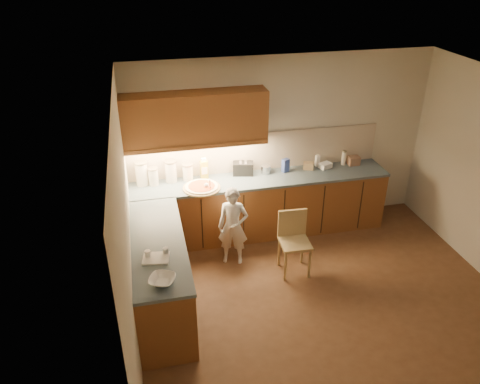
{
  "coord_description": "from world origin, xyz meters",
  "views": [
    {
      "loc": [
        -2.01,
        -4.13,
        3.93
      ],
      "look_at": [
        -0.8,
        1.2,
        1.0
      ],
      "focal_mm": 35.0,
      "sensor_mm": 36.0,
      "label": 1
    }
  ],
  "objects_px": {
    "wooden_chair": "(294,237)",
    "oil_jug": "(204,169)",
    "pizza_on_board": "(202,187)",
    "toaster": "(243,168)",
    "child": "(233,226)"
  },
  "relations": [
    {
      "from": "wooden_chair",
      "to": "oil_jug",
      "type": "distance_m",
      "value": 1.62
    },
    {
      "from": "pizza_on_board",
      "to": "oil_jug",
      "type": "relative_size",
      "value": 1.67
    },
    {
      "from": "toaster",
      "to": "pizza_on_board",
      "type": "bearing_deg",
      "value": -141.59
    },
    {
      "from": "pizza_on_board",
      "to": "oil_jug",
      "type": "bearing_deg",
      "value": 74.86
    },
    {
      "from": "pizza_on_board",
      "to": "oil_jug",
      "type": "distance_m",
      "value": 0.35
    },
    {
      "from": "wooden_chair",
      "to": "toaster",
      "type": "xyz_separation_m",
      "value": [
        -0.42,
        1.15,
        0.52
      ]
    },
    {
      "from": "oil_jug",
      "to": "toaster",
      "type": "height_order",
      "value": "oil_jug"
    },
    {
      "from": "child",
      "to": "oil_jug",
      "type": "distance_m",
      "value": 0.99
    },
    {
      "from": "wooden_chair",
      "to": "pizza_on_board",
      "type": "bearing_deg",
      "value": 144.8
    },
    {
      "from": "child",
      "to": "wooden_chair",
      "type": "bearing_deg",
      "value": -7.26
    },
    {
      "from": "child",
      "to": "toaster",
      "type": "relative_size",
      "value": 3.46
    },
    {
      "from": "child",
      "to": "oil_jug",
      "type": "relative_size",
      "value": 3.6
    },
    {
      "from": "pizza_on_board",
      "to": "toaster",
      "type": "relative_size",
      "value": 1.6
    },
    {
      "from": "pizza_on_board",
      "to": "toaster",
      "type": "height_order",
      "value": "pizza_on_board"
    },
    {
      "from": "child",
      "to": "toaster",
      "type": "xyz_separation_m",
      "value": [
        0.32,
        0.81,
        0.45
      ]
    }
  ]
}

